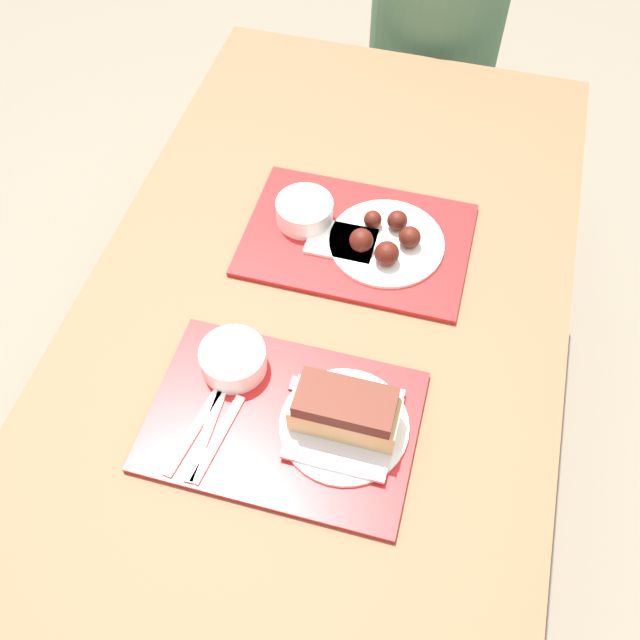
% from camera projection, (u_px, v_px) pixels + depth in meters
% --- Properties ---
extents(ground_plane, '(12.00, 12.00, 0.00)m').
position_uv_depth(ground_plane, '(317.00, 482.00, 1.95)').
color(ground_plane, '#706656').
extents(picnic_table, '(0.92, 1.74, 0.76)m').
position_uv_depth(picnic_table, '(316.00, 350.00, 1.40)').
color(picnic_table, brown).
rests_on(picnic_table, ground_plane).
extents(picnic_bench_far, '(0.87, 0.28, 0.43)m').
position_uv_depth(picnic_bench_far, '(406.00, 123.00, 2.26)').
color(picnic_bench_far, brown).
rests_on(picnic_bench_far, ground_plane).
extents(tray_near, '(0.45, 0.31, 0.01)m').
position_uv_depth(tray_near, '(282.00, 421.00, 1.21)').
color(tray_near, red).
rests_on(tray_near, picnic_table).
extents(tray_far, '(0.45, 0.31, 0.01)m').
position_uv_depth(tray_far, '(357.00, 239.00, 1.44)').
color(tray_far, red).
rests_on(tray_far, picnic_table).
extents(bowl_coleslaw_near, '(0.12, 0.12, 0.05)m').
position_uv_depth(bowl_coleslaw_near, '(233.00, 358.00, 1.24)').
color(bowl_coleslaw_near, white).
rests_on(bowl_coleslaw_near, tray_near).
extents(brisket_sandwich_plate, '(0.22, 0.22, 0.10)m').
position_uv_depth(brisket_sandwich_plate, '(345.00, 416.00, 1.16)').
color(brisket_sandwich_plate, white).
rests_on(brisket_sandwich_plate, tray_near).
extents(plastic_fork_near, '(0.02, 0.17, 0.00)m').
position_uv_depth(plastic_fork_near, '(206.00, 435.00, 1.18)').
color(plastic_fork_near, white).
rests_on(plastic_fork_near, tray_near).
extents(plastic_knife_near, '(0.04, 0.17, 0.00)m').
position_uv_depth(plastic_knife_near, '(218.00, 438.00, 1.18)').
color(plastic_knife_near, white).
rests_on(plastic_knife_near, tray_near).
extents(plastic_spoon_near, '(0.04, 0.17, 0.00)m').
position_uv_depth(plastic_spoon_near, '(193.00, 432.00, 1.19)').
color(plastic_spoon_near, white).
rests_on(plastic_spoon_near, tray_near).
extents(condiment_packet, '(0.04, 0.03, 0.01)m').
position_uv_depth(condiment_packet, '(300.00, 385.00, 1.24)').
color(condiment_packet, '#3F3F47').
rests_on(condiment_packet, tray_near).
extents(bowl_coleslaw_far, '(0.12, 0.12, 0.05)m').
position_uv_depth(bowl_coleslaw_far, '(305.00, 210.00, 1.44)').
color(bowl_coleslaw_far, white).
rests_on(bowl_coleslaw_far, tray_far).
extents(wings_plate_far, '(0.23, 0.23, 0.06)m').
position_uv_depth(wings_plate_far, '(386.00, 240.00, 1.41)').
color(wings_plate_far, white).
rests_on(wings_plate_far, tray_far).
extents(napkin_far, '(0.13, 0.09, 0.01)m').
position_uv_depth(napkin_far, '(339.00, 241.00, 1.43)').
color(napkin_far, white).
rests_on(napkin_far, tray_far).
extents(person_seated_across, '(0.36, 0.36, 0.69)m').
position_uv_depth(person_seated_across, '(436.00, 26.00, 1.97)').
color(person_seated_across, '#477051').
rests_on(person_seated_across, picnic_bench_far).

